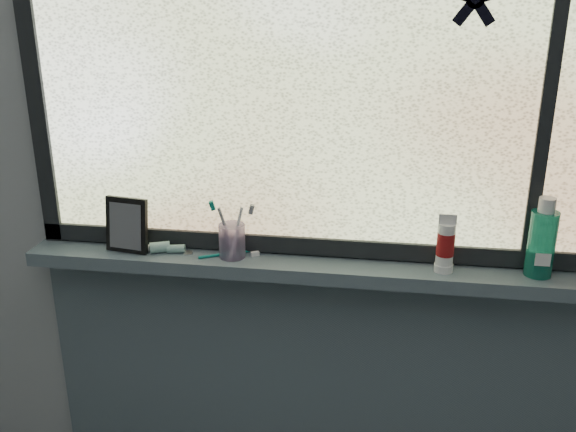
% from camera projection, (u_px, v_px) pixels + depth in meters
% --- Properties ---
extents(wall_back, '(3.00, 0.01, 2.50)m').
position_uv_depth(wall_back, '(310.00, 175.00, 1.79)').
color(wall_back, '#9EA3A8').
rests_on(wall_back, ground).
extents(windowsill, '(1.62, 0.14, 0.04)m').
position_uv_depth(windowsill, '(306.00, 268.00, 1.81)').
color(windowsill, '#4E5E68').
rests_on(windowsill, wall_back).
extents(sill_apron, '(1.62, 0.02, 0.98)m').
position_uv_depth(sill_apron, '(306.00, 406.00, 2.04)').
color(sill_apron, '#4E5E68').
rests_on(sill_apron, floor).
extents(window_pane, '(1.50, 0.01, 1.00)m').
position_uv_depth(window_pane, '(310.00, 75.00, 1.67)').
color(window_pane, silver).
rests_on(window_pane, wall_back).
extents(frame_bottom, '(1.60, 0.03, 0.05)m').
position_uv_depth(frame_bottom, '(308.00, 245.00, 1.84)').
color(frame_bottom, black).
rests_on(frame_bottom, windowsill).
extents(frame_left, '(0.05, 0.03, 1.10)m').
position_uv_depth(frame_left, '(33.00, 69.00, 1.78)').
color(frame_left, black).
rests_on(frame_left, wall_back).
extents(frame_mullion, '(0.03, 0.03, 1.00)m').
position_uv_depth(frame_mullion, '(551.00, 80.00, 1.59)').
color(frame_mullion, black).
rests_on(frame_mullion, wall_back).
extents(vanity_mirror, '(0.14, 0.08, 0.16)m').
position_uv_depth(vanity_mirror, '(127.00, 225.00, 1.85)').
color(vanity_mirror, black).
rests_on(vanity_mirror, windowsill).
extents(toothpaste_tube, '(0.18, 0.09, 0.03)m').
position_uv_depth(toothpaste_tube, '(166.00, 248.00, 1.85)').
color(toothpaste_tube, silver).
rests_on(toothpaste_tube, windowsill).
extents(toothbrush_cup, '(0.09, 0.09, 0.10)m').
position_uv_depth(toothbrush_cup, '(232.00, 241.00, 1.82)').
color(toothbrush_cup, '#CDA9E0').
rests_on(toothbrush_cup, windowsill).
extents(toothbrush_lying, '(0.18, 0.10, 0.01)m').
position_uv_depth(toothbrush_lying, '(225.00, 253.00, 1.84)').
color(toothbrush_lying, '#0E7F71').
rests_on(toothbrush_lying, windowsill).
extents(mouthwash_bottle, '(0.09, 0.09, 0.18)m').
position_uv_depth(mouthwash_bottle, '(542.00, 237.00, 1.68)').
color(mouthwash_bottle, '#1B8C70').
rests_on(mouthwash_bottle, windowsill).
extents(cream_tube, '(0.06, 0.06, 0.12)m').
position_uv_depth(cream_tube, '(446.00, 241.00, 1.71)').
color(cream_tube, silver).
rests_on(cream_tube, windowsill).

